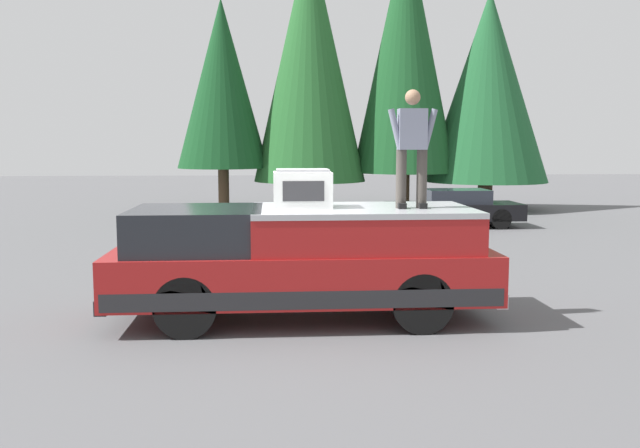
{
  "coord_description": "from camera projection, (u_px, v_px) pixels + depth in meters",
  "views": [
    {
      "loc": [
        -9.96,
        0.14,
        2.58
      ],
      "look_at": [
        0.37,
        -0.6,
        1.35
      ],
      "focal_mm": 38.24,
      "sensor_mm": 36.0,
      "label": 1
    }
  ],
  "objects": [
    {
      "name": "parked_car_black",
      "position": [
        454.0,
        208.0,
        21.09
      ],
      "size": [
        1.64,
        4.1,
        1.16
      ],
      "color": "black",
      "rests_on": "ground"
    },
    {
      "name": "compressor_unit",
      "position": [
        302.0,
        188.0,
        9.91
      ],
      "size": [
        0.65,
        0.84,
        0.56
      ],
      "color": "silver",
      "rests_on": "pickup_truck"
    },
    {
      "name": "ground_plane",
      "position": [
        282.0,
        317.0,
        10.18
      ],
      "size": [
        90.0,
        90.0,
        0.0
      ],
      "primitive_type": "plane",
      "color": "#565659"
    },
    {
      "name": "conifer_far_left",
      "position": [
        488.0,
        87.0,
        26.15
      ],
      "size": [
        4.7,
        4.7,
        8.35
      ],
      "color": "#4C3826",
      "rests_on": "ground"
    },
    {
      "name": "conifer_center_left",
      "position": [
        310.0,
        58.0,
        25.51
      ],
      "size": [
        4.24,
        4.24,
        10.36
      ],
      "color": "#4C3826",
      "rests_on": "ground"
    },
    {
      "name": "person_on_truck_bed",
      "position": [
        412.0,
        145.0,
        9.73
      ],
      "size": [
        0.29,
        0.72,
        1.69
      ],
      "color": "#423D38",
      "rests_on": "pickup_truck"
    },
    {
      "name": "conifer_left",
      "position": [
        405.0,
        49.0,
        25.82
      ],
      "size": [
        3.94,
        3.94,
        10.8
      ],
      "color": "#4C3826",
      "rests_on": "ground"
    },
    {
      "name": "pickup_truck",
      "position": [
        302.0,
        260.0,
        9.97
      ],
      "size": [
        2.01,
        5.54,
        1.65
      ],
      "color": "maroon",
      "rests_on": "ground"
    },
    {
      "name": "conifer_center_right",
      "position": [
        222.0,
        84.0,
        25.26
      ],
      "size": [
        3.4,
        3.4,
        7.88
      ],
      "color": "#4C3826",
      "rests_on": "ground"
    }
  ]
}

